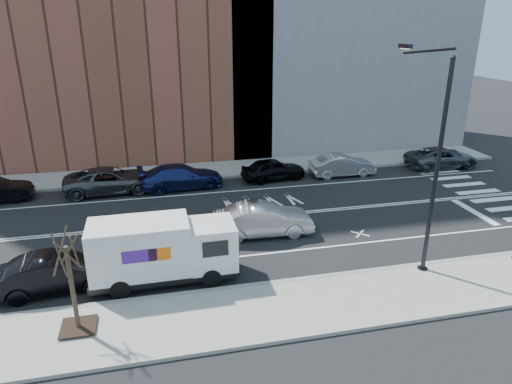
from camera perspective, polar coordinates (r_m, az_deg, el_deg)
name	(u,v)px	position (r m, az deg, el deg)	size (l,w,h in m)	color
ground	(233,219)	(25.18, -2.86, -3.38)	(120.00, 120.00, 0.00)	black
sidewalk_near	(275,310)	(17.62, 2.41, -14.54)	(44.00, 3.60, 0.15)	gray
sidewalk_far	(212,170)	(33.30, -5.56, 2.75)	(44.00, 3.60, 0.15)	gray
curb_near	(264,285)	(19.07, 0.96, -11.49)	(44.00, 0.25, 0.17)	gray
curb_far	(215,178)	(31.60, -5.12, 1.80)	(44.00, 0.25, 0.17)	gray
crosswalk	(485,196)	(31.86, 26.75, -0.40)	(3.00, 14.00, 0.01)	white
road_markings	(233,219)	(25.18, -2.86, -3.37)	(40.00, 8.60, 0.01)	white
bldg_brick	(87,10)	(38.50, -20.36, 20.57)	(26.00, 10.00, 22.00)	brown
streetlight	(431,156)	(19.85, 21.07, 4.21)	(0.44, 4.02, 9.34)	black
street_tree	(74,296)	(17.03, -21.84, -12.03)	(1.20, 1.20, 3.75)	black
fedex_van	(162,250)	(19.20, -11.66, -7.08)	(6.01, 2.19, 2.74)	black
far_parked_c	(111,180)	(30.24, -17.71, 1.41)	(2.61, 5.67, 1.58)	#44464B
far_parked_d	(181,177)	(29.91, -9.36, 1.92)	(2.19, 5.40, 1.57)	navy
far_parked_e	(273,169)	(31.15, 2.19, 2.87)	(1.75, 4.36, 1.49)	black
far_parked_f	(342,165)	(32.53, 10.72, 3.30)	(1.59, 4.56, 1.50)	#AFB0B4
far_parked_g	(442,157)	(36.59, 22.19, 4.03)	(2.45, 5.32, 1.48)	#494C50
driving_sedan	(263,220)	(23.03, 0.91, -3.49)	(1.73, 4.97, 1.64)	silver
near_parked_rear_a	(57,273)	(20.15, -23.63, -9.25)	(1.63, 4.67, 1.54)	black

